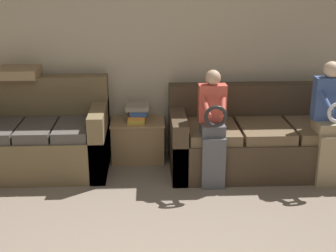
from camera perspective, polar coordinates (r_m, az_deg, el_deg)
The scene contains 8 objects.
wall_back at distance 5.37m, azimuth -2.16°, elevation 9.76°, with size 7.98×0.06×2.55m.
couch_main at distance 5.24m, azimuth 11.21°, elevation -1.70°, with size 1.99×0.91×0.88m.
couch_side at distance 5.27m, azimuth -15.22°, elevation -1.53°, with size 1.44×0.86×0.98m.
child_left_seated at distance 4.67m, azimuth 5.49°, elevation 0.25°, with size 0.28×0.37×1.17m.
child_right_seated at distance 4.96m, azimuth 19.09°, elevation 0.85°, with size 0.31×0.37×1.24m.
side_shelf at distance 5.38m, azimuth -3.68°, elevation -1.67°, with size 0.61×0.43×0.46m.
book_stack at distance 5.28m, azimuth -3.79°, elevation 1.63°, with size 0.26×0.31×0.19m.
throw_pillow at distance 5.41m, azimuth -17.75°, elevation 6.32°, with size 0.45×0.45×0.10m.
Camera 1 is at (-0.05, -2.31, 2.12)m, focal length 50.00 mm.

